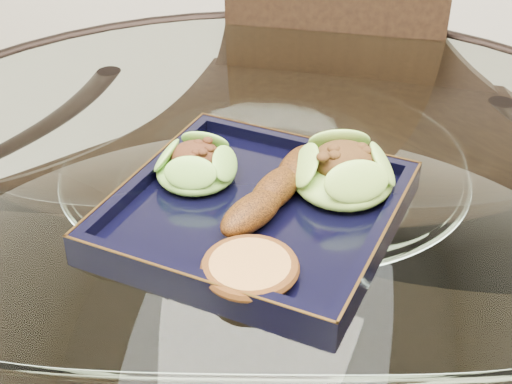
# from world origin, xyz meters

# --- Properties ---
(dining_table) EXTENTS (1.13, 1.13, 0.77)m
(dining_table) POSITION_xyz_m (-0.00, -0.00, 0.60)
(dining_table) COLOR white
(dining_table) RESTS_ON ground
(dining_chair) EXTENTS (0.40, 0.40, 0.88)m
(dining_chair) POSITION_xyz_m (0.03, 0.39, 0.49)
(dining_chair) COLOR #301D10
(dining_chair) RESTS_ON ground
(navy_plate) EXTENTS (0.33, 0.33, 0.02)m
(navy_plate) POSITION_xyz_m (0.00, -0.06, 0.77)
(navy_plate) COLOR black
(navy_plate) RESTS_ON dining_table
(lettuce_wrap_left) EXTENTS (0.11, 0.11, 0.03)m
(lettuce_wrap_left) POSITION_xyz_m (-0.07, -0.02, 0.80)
(lettuce_wrap_left) COLOR #64B033
(lettuce_wrap_left) RESTS_ON navy_plate
(lettuce_wrap_right) EXTENTS (0.12, 0.12, 0.04)m
(lettuce_wrap_right) POSITION_xyz_m (0.08, -0.01, 0.80)
(lettuce_wrap_right) COLOR olive
(lettuce_wrap_right) RESTS_ON navy_plate
(roasted_plantain) EXTENTS (0.09, 0.17, 0.03)m
(roasted_plantain) POSITION_xyz_m (0.02, -0.04, 0.80)
(roasted_plantain) COLOR #562909
(roasted_plantain) RESTS_ON navy_plate
(crumb_patty) EXTENTS (0.09, 0.09, 0.01)m
(crumb_patty) POSITION_xyz_m (0.01, -0.16, 0.79)
(crumb_patty) COLOR #B2793B
(crumb_patty) RESTS_ON navy_plate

